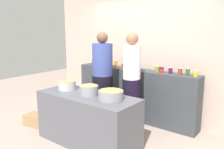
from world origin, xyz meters
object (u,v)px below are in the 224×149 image
Objects in this scene: preserve_jar_12 at (196,73)px; preserve_jar_10 at (180,71)px; preserve_jar_7 at (157,69)px; cooking_pot_center at (89,90)px; cook_in_cap at (131,87)px; preserve_jar_2 at (110,64)px; preserve_jar_11 at (188,72)px; bread_crate at (36,120)px; preserve_jar_0 at (94,61)px; preserve_jar_4 at (123,66)px; preserve_jar_9 at (170,70)px; preserve_jar_3 at (115,64)px; preserve_jar_5 at (128,66)px; cook_with_tongs at (103,84)px; preserve_jar_1 at (104,63)px; cooking_pot_right at (111,95)px; cooking_pot_left at (67,85)px; preserve_jar_8 at (161,70)px; preserve_jar_6 at (138,67)px.

preserve_jar_10 is at bearing 174.12° from preserve_jar_12.
cooking_pot_center is at bearing -109.24° from preserve_jar_7.
preserve_jar_2 is at bearing 148.90° from cook_in_cap.
bread_crate is (-2.39, -1.50, -1.01)m from preserve_jar_11.
preserve_jar_0 is 1.83m from cooking_pot_center.
preserve_jar_0 is 1.57m from cook_in_cap.
preserve_jar_4 is 0.93× the size of preserve_jar_9.
preserve_jar_3 is 1.59m from preserve_jar_11.
preserve_jar_5 is at bearing 179.39° from preserve_jar_12.
preserve_jar_11 is (1.24, 0.01, 0.01)m from preserve_jar_5.
cook_with_tongs is 0.60m from cook_in_cap.
cooking_pot_right is at bearing -47.31° from preserve_jar_1.
preserve_jar_7 is 1.72m from cooking_pot_left.
cooking_pot_right is 0.86× the size of bread_crate.
preserve_jar_9 is at bearing -1.25° from preserve_jar_1.
preserve_jar_0 reaches higher than preserve_jar_5.
preserve_jar_8 is 0.63m from preserve_jar_12.
preserve_jar_11 is 2.12m from cooking_pot_left.
preserve_jar_12 is 0.31× the size of cooking_pot_right.
preserve_jar_7 is at bearing 69.35° from cook_in_cap.
preserve_jar_7 reaches higher than preserve_jar_12.
preserve_jar_10 is at bearing -1.06° from preserve_jar_1.
preserve_jar_3 reaches higher than preserve_jar_6.
bread_crate is at bearing -174.98° from cooking_pot_center.
preserve_jar_0 is at bearing 179.62° from preserve_jar_9.
preserve_jar_4 is 1.40m from cooking_pot_center.
preserve_jar_2 reaches higher than preserve_jar_12.
preserve_jar_2 is at bearing -178.93° from preserve_jar_9.
preserve_jar_5 is 0.39× the size of cooking_pot_center.
preserve_jar_12 is at bearing 30.20° from bread_crate.
preserve_jar_2 is 0.96× the size of preserve_jar_11.
cook_with_tongs is (-1.40, -0.66, -0.30)m from preserve_jar_11.
preserve_jar_11 reaches higher than preserve_jar_5.
preserve_jar_6 is (0.35, 0.03, -0.00)m from preserve_jar_4.
preserve_jar_0 reaches higher than preserve_jar_3.
preserve_jar_5 is 0.65m from preserve_jar_7.
preserve_jar_11 is (0.32, -0.00, 0.01)m from preserve_jar_9.
preserve_jar_10 is (1.81, -0.03, 0.00)m from preserve_jar_1.
preserve_jar_2 reaches higher than preserve_jar_9.
bread_crate is at bearing -149.80° from preserve_jar_12.
preserve_jar_6 is 1.51m from cooking_pot_left.
preserve_jar_10 is (0.34, 0.05, 0.01)m from preserve_jar_8.
preserve_jar_3 is (0.64, 0.00, -0.00)m from preserve_jar_0.
preserve_jar_5 reaches higher than preserve_jar_8.
preserve_jar_3 reaches higher than preserve_jar_7.
preserve_jar_1 is 0.98× the size of preserve_jar_9.
preserve_jar_3 is 1.27× the size of preserve_jar_4.
preserve_jar_0 reaches higher than preserve_jar_7.
preserve_jar_12 reaches higher than preserve_jar_6.
preserve_jar_9 reaches higher than preserve_jar_1.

